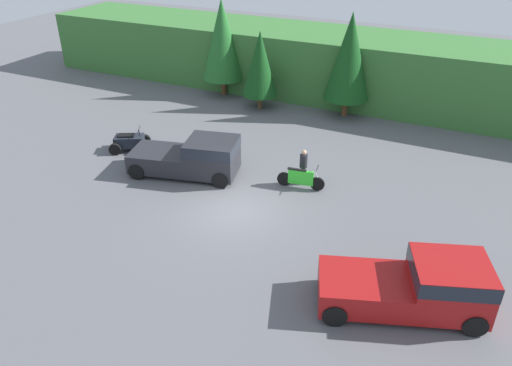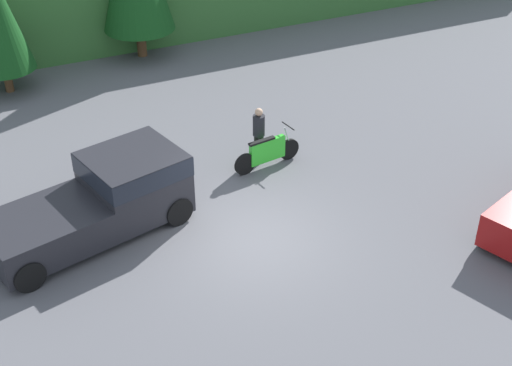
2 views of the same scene
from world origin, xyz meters
TOP-DOWN VIEW (x-y plane):
  - ground_plane at (0.00, 0.00)m, footprint 80.00×80.00m
  - hillside_backdrop at (0.00, 16.00)m, footprint 44.00×6.00m
  - tree_left at (-7.45, 12.81)m, footprint 2.76×2.76m
  - tree_mid_left at (-4.14, 11.49)m, footprint 2.14×2.14m
  - tree_mid_right at (1.09, 12.58)m, footprint 2.72×2.72m
  - pickup_truck_red at (8.04, -2.69)m, footprint 5.60×3.74m
  - pickup_truck_second at (-3.15, 2.06)m, footprint 5.46×3.30m
  - dirt_bike at (1.89, 3.03)m, footprint 2.21×0.61m
  - quad_atv at (-7.69, 2.92)m, footprint 2.37×2.09m
  - rider_person at (1.82, 3.48)m, footprint 0.40×0.40m

SIDE VIEW (x-z plane):
  - ground_plane at x=0.00m, z-range 0.00..0.00m
  - quad_atv at x=-7.69m, z-range -0.12..1.05m
  - dirt_bike at x=1.89m, z-range -0.10..1.05m
  - rider_person at x=1.82m, z-range 0.07..1.78m
  - pickup_truck_second at x=-3.15m, z-range 0.04..1.91m
  - pickup_truck_red at x=8.04m, z-range 0.04..1.91m
  - hillside_backdrop at x=0.00m, z-range 0.00..4.07m
  - tree_mid_left at x=-4.14m, z-range 0.43..5.29m
  - tree_mid_right at x=1.09m, z-range 0.54..6.73m
  - tree_left at x=-7.45m, z-range 0.55..6.83m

